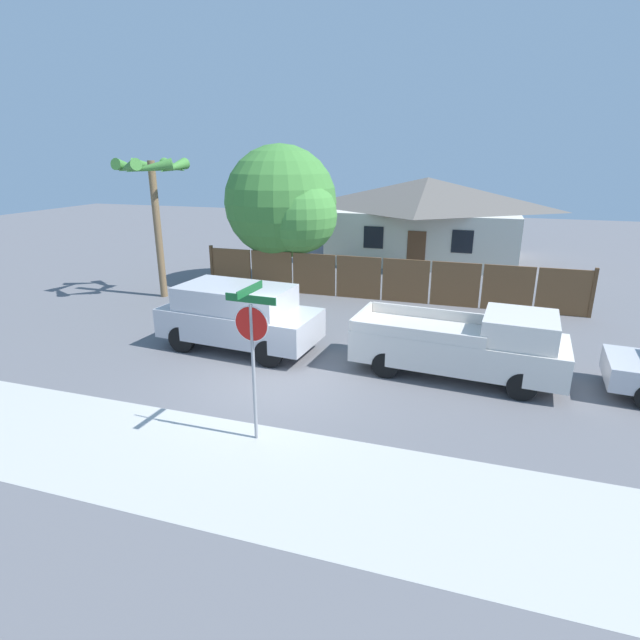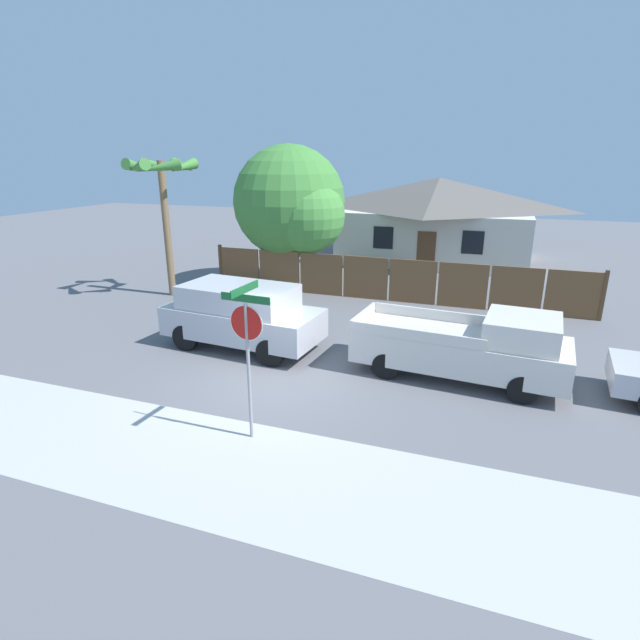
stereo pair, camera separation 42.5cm
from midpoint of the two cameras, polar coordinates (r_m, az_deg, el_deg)
ground_plane at (r=12.84m, az=-4.21°, el=-7.18°), size 80.00×80.00×0.00m
sidewalk_strip at (r=10.08m, az=-12.76°, el=-15.32°), size 36.00×3.20×0.01m
wooden_fence at (r=19.93m, az=8.45°, el=4.57°), size 15.20×0.12×1.81m
house at (r=28.66m, az=13.65°, el=11.30°), size 10.39×7.70×4.40m
oak_tree at (r=21.86m, az=-2.52°, el=13.00°), size 5.03×4.79×6.01m
palm_tree at (r=20.91m, az=-17.04°, el=15.19°), size 2.68×2.89×5.43m
red_suv at (r=14.94m, az=-8.12°, el=0.66°), size 4.81×2.43×1.91m
orange_pickup at (r=13.37m, az=17.46°, el=-2.90°), size 5.47×2.42×1.82m
stop_sign at (r=9.66m, az=-7.09°, el=-1.87°), size 1.06×0.95×3.22m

